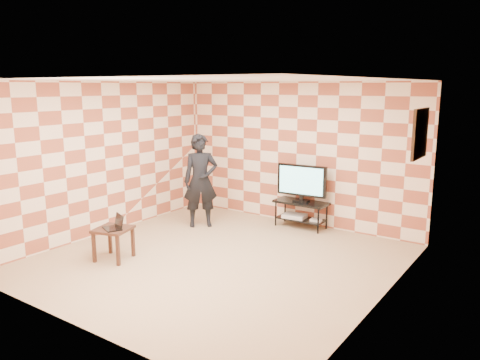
# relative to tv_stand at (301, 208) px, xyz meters

# --- Properties ---
(floor) EXTENTS (5.00, 5.00, 0.00)m
(floor) POSITION_rel_tv_stand_xyz_m (-0.26, -2.24, -0.37)
(floor) COLOR tan
(floor) RESTS_ON ground
(wall_back) EXTENTS (5.00, 0.02, 2.70)m
(wall_back) POSITION_rel_tv_stand_xyz_m (-0.26, 0.26, 0.98)
(wall_back) COLOR #F5DFBF
(wall_back) RESTS_ON ground
(wall_front) EXTENTS (5.00, 0.02, 2.70)m
(wall_front) POSITION_rel_tv_stand_xyz_m (-0.26, -4.74, 0.98)
(wall_front) COLOR #F5DFBF
(wall_front) RESTS_ON ground
(wall_left) EXTENTS (0.02, 5.00, 2.70)m
(wall_left) POSITION_rel_tv_stand_xyz_m (-2.76, -2.24, 0.98)
(wall_left) COLOR #F5DFBF
(wall_left) RESTS_ON ground
(wall_right) EXTENTS (0.02, 5.00, 2.70)m
(wall_right) POSITION_rel_tv_stand_xyz_m (2.24, -2.24, 0.98)
(wall_right) COLOR #F5DFBF
(wall_right) RESTS_ON ground
(ceiling) EXTENTS (5.00, 5.00, 0.02)m
(ceiling) POSITION_rel_tv_stand_xyz_m (-0.26, -2.24, 2.33)
(ceiling) COLOR white
(ceiling) RESTS_ON wall_back
(wall_art) EXTENTS (0.04, 0.72, 0.72)m
(wall_art) POSITION_rel_tv_stand_xyz_m (2.21, -0.69, 1.58)
(wall_art) COLOR black
(wall_art) RESTS_ON wall_right
(tv_stand) EXTENTS (1.00, 0.45, 0.50)m
(tv_stand) POSITION_rel_tv_stand_xyz_m (0.00, 0.00, 0.00)
(tv_stand) COLOR black
(tv_stand) RESTS_ON floor
(tv) EXTENTS (0.96, 0.20, 0.69)m
(tv) POSITION_rel_tv_stand_xyz_m (-0.00, -0.00, 0.52)
(tv) COLOR black
(tv) RESTS_ON tv_stand
(dvd_player) EXTENTS (0.45, 0.34, 0.07)m
(dvd_player) POSITION_rel_tv_stand_xyz_m (-0.12, -0.03, -0.16)
(dvd_player) COLOR silver
(dvd_player) RESTS_ON tv_stand
(game_console) EXTENTS (0.21, 0.17, 0.04)m
(game_console) POSITION_rel_tv_stand_xyz_m (0.32, -0.02, -0.17)
(game_console) COLOR silver
(game_console) RESTS_ON tv_stand
(side_table) EXTENTS (0.62, 0.62, 0.50)m
(side_table) POSITION_rel_tv_stand_xyz_m (-1.58, -3.13, 0.05)
(side_table) COLOR #331B12
(side_table) RESTS_ON floor
(laptop) EXTENTS (0.39, 0.35, 0.21)m
(laptop) POSITION_rel_tv_stand_xyz_m (-1.53, -3.13, 0.18)
(laptop) COLOR black
(laptop) RESTS_ON side_table
(person) EXTENTS (0.75, 0.75, 1.75)m
(person) POSITION_rel_tv_stand_xyz_m (-1.60, -1.00, 0.51)
(person) COLOR black
(person) RESTS_ON floor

